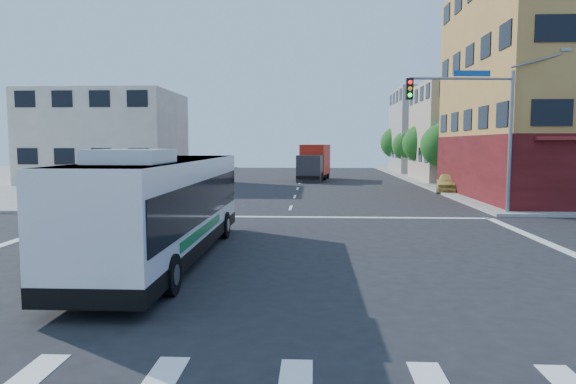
{
  "coord_description": "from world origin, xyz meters",
  "views": [
    {
      "loc": [
        1.25,
        -14.76,
        3.5
      ],
      "look_at": [
        0.29,
        4.38,
        1.69
      ],
      "focal_mm": 32.0,
      "sensor_mm": 36.0,
      "label": 1
    }
  ],
  "objects": [
    {
      "name": "ground",
      "position": [
        0.0,
        0.0,
        0.0
      ],
      "size": [
        120.0,
        120.0,
        0.0
      ],
      "primitive_type": "plane",
      "color": "black",
      "rests_on": "ground"
    },
    {
      "name": "building_east_near",
      "position": [
        16.98,
        33.98,
        4.51
      ],
      "size": [
        12.06,
        10.06,
        9.0
      ],
      "color": "tan",
      "rests_on": "ground"
    },
    {
      "name": "building_east_far",
      "position": [
        16.98,
        47.98,
        5.01
      ],
      "size": [
        12.06,
        10.06,
        10.0
      ],
      "color": "gray",
      "rests_on": "ground"
    },
    {
      "name": "building_west",
      "position": [
        -17.02,
        29.98,
        4.01
      ],
      "size": [
        12.06,
        10.06,
        8.0
      ],
      "color": "beige",
      "rests_on": "ground"
    },
    {
      "name": "signal_mast_ne",
      "position": [
        9.08,
        10.62,
        4.98
      ],
      "size": [
        7.91,
        1.13,
        8.07
      ],
      "color": "slate",
      "rests_on": "ground"
    },
    {
      "name": "street_tree_a",
      "position": [
        11.9,
        27.92,
        3.59
      ],
      "size": [
        3.6,
        3.6,
        5.53
      ],
      "color": "#372014",
      "rests_on": "ground"
    },
    {
      "name": "street_tree_b",
      "position": [
        11.9,
        35.92,
        3.75
      ],
      "size": [
        3.8,
        3.8,
        5.79
      ],
      "color": "#372014",
      "rests_on": "ground"
    },
    {
      "name": "street_tree_c",
      "position": [
        11.9,
        43.92,
        3.46
      ],
      "size": [
        3.4,
        3.4,
        5.29
      ],
      "color": "#372014",
      "rests_on": "ground"
    },
    {
      "name": "street_tree_d",
      "position": [
        11.9,
        51.92,
        3.88
      ],
      "size": [
        4.0,
        4.0,
        6.03
      ],
      "color": "#372014",
      "rests_on": "ground"
    },
    {
      "name": "transit_bus",
      "position": [
        -3.17,
        0.26,
        1.64
      ],
      "size": [
        2.58,
        11.36,
        3.36
      ],
      "rotation": [
        0.0,
        0.0,
        0.0
      ],
      "color": "black",
      "rests_on": "ground"
    },
    {
      "name": "box_truck",
      "position": [
        1.29,
        34.28,
        1.65
      ],
      "size": [
        3.26,
        7.81,
        3.41
      ],
      "rotation": [
        0.0,
        0.0,
        -0.15
      ],
      "color": "#28282D",
      "rests_on": "ground"
    },
    {
      "name": "parked_car",
      "position": [
        10.94,
        22.55,
        0.7
      ],
      "size": [
        2.63,
        4.41,
        1.4
      ],
      "primitive_type": "imported",
      "rotation": [
        0.0,
        0.0,
        -0.25
      ],
      "color": "#DDC75A",
      "rests_on": "ground"
    }
  ]
}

